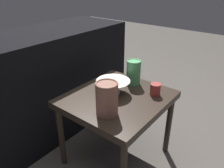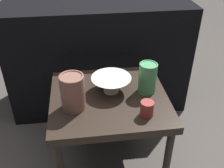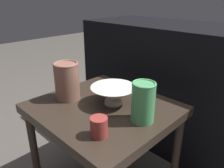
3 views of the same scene
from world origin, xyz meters
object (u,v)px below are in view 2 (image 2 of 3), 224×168
bowl (111,83)px  vase_textured_left (73,92)px  cup (147,109)px  vase_colorful_right (148,78)px

bowl → vase_textured_left: size_ratio=1.15×
vase_textured_left → bowl: bearing=30.0°
cup → vase_textured_left: bearing=163.2°
bowl → cup: 0.25m
vase_colorful_right → cup: size_ratio=2.23×
vase_colorful_right → cup: 0.19m
cup → bowl: bearing=122.8°
vase_textured_left → cup: (0.32, -0.10, -0.05)m
vase_colorful_right → cup: (-0.04, -0.18, -0.05)m
bowl → vase_textured_left: bearing=-150.0°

